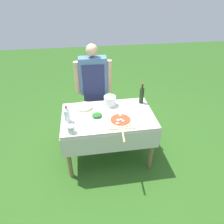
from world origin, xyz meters
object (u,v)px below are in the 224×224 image
Objects in this scene: water_bottle at (67,114)px; mixing_tub at (110,101)px; pizza_on_peel at (121,121)px; prep_table at (108,121)px; herb_container at (97,115)px; sauce_jar at (71,130)px; plate_stack at (84,107)px; person_cook at (94,84)px; oil_bottle at (142,95)px.

water_bottle reaches higher than mixing_tub.
prep_table is at bearing 131.05° from pizza_on_peel.
mixing_tub is at bearing 51.73° from herb_container.
mixing_tub is (0.59, 0.31, -0.04)m from water_bottle.
water_bottle is 2.42× the size of sauce_jar.
pizza_on_peel reaches higher than prep_table.
water_bottle reaches higher than plate_stack.
pizza_on_peel is at bearing 10.61° from sauce_jar.
person_cook is at bearing 115.25° from mixing_tub.
herb_container reaches higher than pizza_on_peel.
water_bottle reaches higher than pizza_on_peel.
pizza_on_peel is 3.38× the size of mixing_tub.
mixing_tub is at bearing 179.84° from oil_bottle.
pizza_on_peel is 0.59m from oil_bottle.
prep_table is 2.14× the size of pizza_on_peel.
person_cook is 4.86× the size of oil_bottle.
herb_container is 0.34m from mixing_tub.
water_bottle is at bearing -172.35° from prep_table.
oil_bottle is 0.47m from mixing_tub.
pizza_on_peel is 2.40× the size of plate_stack.
person_cook reaches higher than oil_bottle.
herb_container reaches higher than prep_table.
pizza_on_peel is 1.86× the size of oil_bottle.
person_cook is 1.02m from sauce_jar.
water_bottle is 0.67m from mixing_tub.
water_bottle is at bearing -173.04° from herb_container.
plate_stack is (-0.37, -0.02, -0.05)m from mixing_tub.
water_bottle is at bearing -163.42° from oil_bottle.
pizza_on_peel is at bearing -29.00° from herb_container.
pizza_on_peel is 0.68m from water_bottle.
person_cook is 0.78m from oil_bottle.
herb_container is (-0.67, -0.27, -0.10)m from oil_bottle.
oil_bottle is 1.29× the size of plate_stack.
water_bottle is at bearing 174.38° from pizza_on_peel.
prep_table is at bearing 103.31° from person_cook.
prep_table is 0.31m from mixing_tub.
oil_bottle is 0.84m from plate_stack.
oil_bottle is (0.53, 0.24, 0.24)m from prep_table.
person_cook is (-0.13, 0.66, 0.25)m from prep_table.
plate_stack is (-0.31, 0.22, 0.13)m from prep_table.
water_bottle is at bearing -151.86° from mixing_tub.
mixing_tub is (-0.46, 0.00, -0.06)m from oil_bottle.
person_cook is at bearing 112.03° from pizza_on_peel.
water_bottle is at bearing -126.18° from plate_stack.
prep_table is 0.26m from pizza_on_peel.
oil_bottle is at bearing 24.73° from prep_table.
oil_bottle reaches higher than water_bottle.
pizza_on_peel is at bearing -42.07° from plate_stack.
oil_bottle reaches higher than sauce_jar.
person_cook is 0.47m from mixing_tub.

